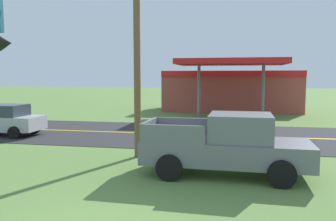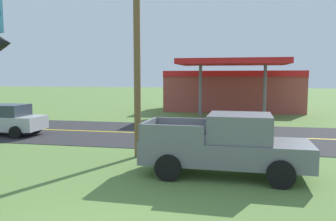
{
  "view_description": "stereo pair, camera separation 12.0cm",
  "coord_description": "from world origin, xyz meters",
  "px_view_note": "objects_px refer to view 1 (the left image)",
  "views": [
    {
      "loc": [
        2.54,
        -4.99,
        3.12
      ],
      "look_at": [
        0.0,
        8.0,
        1.8
      ],
      "focal_mm": 36.6,
      "sensor_mm": 36.0,
      "label": 1
    },
    {
      "loc": [
        2.65,
        -4.97,
        3.12
      ],
      "look_at": [
        0.0,
        8.0,
        1.8
      ],
      "focal_mm": 36.6,
      "sensor_mm": 36.0,
      "label": 2
    }
  ],
  "objects_px": {
    "pickup_grey_parked_on_lawn": "(228,145)",
    "utility_pole": "(137,24)",
    "gas_station": "(231,89)",
    "car_silver_near_lane": "(3,120)"
  },
  "relations": [
    {
      "from": "utility_pole",
      "to": "pickup_grey_parked_on_lawn",
      "type": "height_order",
      "value": "utility_pole"
    },
    {
      "from": "utility_pole",
      "to": "gas_station",
      "type": "bearing_deg",
      "value": 80.22
    },
    {
      "from": "gas_station",
      "to": "car_silver_near_lane",
      "type": "bearing_deg",
      "value": -126.19
    },
    {
      "from": "pickup_grey_parked_on_lawn",
      "to": "utility_pole",
      "type": "bearing_deg",
      "value": 152.16
    },
    {
      "from": "utility_pole",
      "to": "car_silver_near_lane",
      "type": "relative_size",
      "value": 2.26
    },
    {
      "from": "pickup_grey_parked_on_lawn",
      "to": "car_silver_near_lane",
      "type": "relative_size",
      "value": 1.25
    },
    {
      "from": "pickup_grey_parked_on_lawn",
      "to": "car_silver_near_lane",
      "type": "bearing_deg",
      "value": 156.36
    },
    {
      "from": "utility_pole",
      "to": "pickup_grey_parked_on_lawn",
      "type": "distance_m",
      "value": 5.68
    },
    {
      "from": "gas_station",
      "to": "car_silver_near_lane",
      "type": "height_order",
      "value": "gas_station"
    },
    {
      "from": "utility_pole",
      "to": "gas_station",
      "type": "distance_m",
      "value": 19.91
    }
  ]
}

